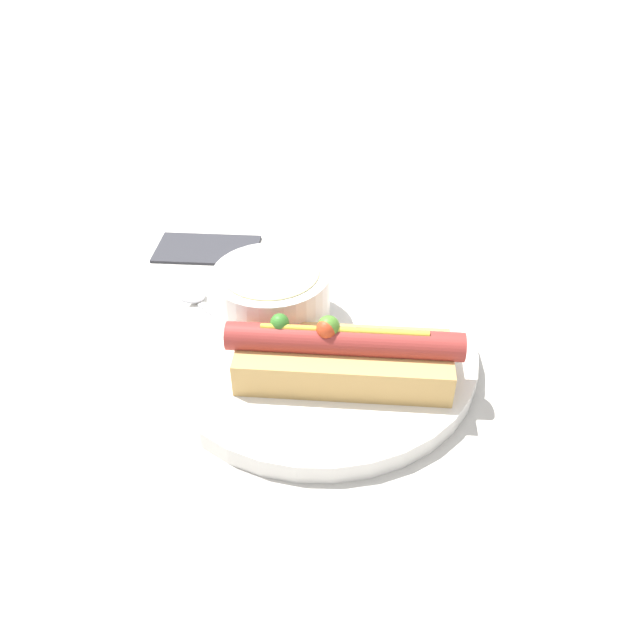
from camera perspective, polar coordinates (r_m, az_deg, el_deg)
The scene contains 6 objects.
ground_plane at distance 0.54m, azimuth 0.00°, elevation -3.57°, with size 4.00×4.00×0.00m, color #BCB7AD.
dinner_plate at distance 0.54m, azimuth 0.00°, elevation -2.90°, with size 0.27×0.27×0.02m.
hot_dog at distance 0.49m, azimuth 2.10°, elevation -3.28°, with size 0.18×0.07×0.06m.
soup_bowl at distance 0.55m, azimuth -4.43°, elevation 2.37°, with size 0.10×0.10×0.05m.
spoon at distance 0.58m, azimuth -10.29°, elevation 1.32°, with size 0.15×0.11×0.01m.
napkin at distance 0.70m, azimuth -10.29°, elevation 6.52°, with size 0.11×0.07×0.01m.
Camera 1 is at (0.05, -0.41, 0.36)m, focal length 35.00 mm.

